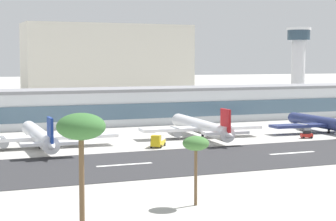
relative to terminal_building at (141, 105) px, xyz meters
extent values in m
plane|color=#B2AFA8|center=(8.82, -78.38, -6.06)|extent=(1400.00, 1400.00, 0.00)
cube|color=#2D2D30|center=(8.82, -77.88, -6.02)|extent=(800.00, 32.36, 0.08)
cube|color=white|center=(-31.77, -77.88, -5.98)|extent=(12.00, 1.20, 0.01)
cube|color=white|center=(9.11, -77.88, -5.98)|extent=(12.00, 1.20, 0.01)
cube|color=silver|center=(0.00, 0.06, -0.50)|extent=(205.64, 20.83, 11.12)
cube|color=#476075|center=(0.00, -10.50, -1.06)|extent=(199.47, 0.30, 5.00)
cube|color=gray|center=(0.00, 0.06, 5.56)|extent=(207.69, 21.03, 1.00)
cylinder|color=silver|center=(93.92, 42.81, 9.42)|extent=(6.39, 6.39, 30.98)
cylinder|color=#2D4251|center=(93.92, 42.81, 27.24)|extent=(10.52, 10.52, 4.66)
cylinder|color=silver|center=(93.92, 42.81, 30.18)|extent=(11.36, 11.36, 1.20)
cube|color=beige|center=(25.83, 122.34, 14.53)|extent=(91.92, 24.86, 41.19)
cylinder|color=white|center=(-43.52, -46.22, -3.10)|extent=(5.26, 38.30, 3.82)
sphere|color=white|center=(-42.79, -27.14, -3.10)|extent=(3.63, 3.63, 3.63)
cone|color=white|center=(-44.24, -65.30, -3.10)|extent=(3.69, 7.00, 3.44)
cube|color=white|center=(-43.55, -46.98, -3.49)|extent=(38.92, 7.19, 0.84)
cylinder|color=gray|center=(-34.84, -47.31, -4.15)|extent=(2.68, 5.44, 2.48)
cylinder|color=gray|center=(-52.25, -46.65, -4.15)|extent=(2.68, 5.44, 2.48)
cube|color=white|center=(-44.18, -63.77, -2.72)|extent=(13.28, 3.65, 0.67)
cube|color=navy|center=(-44.18, -63.77, -0.05)|extent=(0.81, 5.17, 6.11)
cylinder|color=black|center=(-43.59, -48.13, -5.54)|extent=(0.69, 0.69, 1.05)
cylinder|color=white|center=(1.81, -43.68, -2.99)|extent=(7.59, 39.85, 3.97)
sphere|color=white|center=(3.62, -23.93, -2.99)|extent=(3.77, 3.77, 3.77)
cone|color=white|center=(-0.01, -63.42, -2.99)|extent=(4.21, 7.44, 3.57)
cube|color=white|center=(1.73, -44.47, -3.39)|extent=(34.91, 9.09, 0.87)
cylinder|color=gray|center=(9.46, -45.18, -4.08)|extent=(3.08, 5.77, 2.58)
cylinder|color=gray|center=(-6.00, -43.75, -4.08)|extent=(3.08, 5.77, 2.58)
cube|color=white|center=(0.13, -61.84, -2.59)|extent=(11.98, 4.33, 0.70)
cube|color=red|center=(0.13, -61.84, 0.18)|extent=(1.12, 5.39, 6.35)
cylinder|color=black|center=(1.62, -45.65, -5.52)|extent=(0.71, 0.71, 1.09)
cylinder|color=navy|center=(41.73, -47.09, -3.27)|extent=(5.20, 36.23, 3.61)
sphere|color=navy|center=(42.53, -29.05, -3.27)|extent=(3.43, 3.43, 3.43)
cube|color=navy|center=(41.70, -47.81, -3.63)|extent=(36.62, 7.02, 0.79)
cylinder|color=gray|center=(33.52, -47.45, -4.26)|extent=(2.57, 5.15, 2.35)
cylinder|color=black|center=(41.65, -48.89, -5.57)|extent=(0.65, 0.65, 0.99)
cube|color=gold|center=(-15.86, -56.40, -5.01)|extent=(5.45, 6.27, 1.20)
cube|color=silver|center=(-15.44, -55.81, -3.61)|extent=(4.39, 4.85, 1.60)
cube|color=gold|center=(-17.12, -58.15, -3.66)|extent=(2.77, 2.65, 1.50)
cylinder|color=black|center=(-18.06, -57.40, -5.61)|extent=(0.75, 0.89, 0.90)
cylinder|color=black|center=(-16.11, -58.80, -5.61)|extent=(0.75, 0.89, 0.90)
cylinder|color=black|center=(-15.61, -53.99, -5.61)|extent=(0.75, 0.89, 0.90)
cylinder|color=black|center=(-13.66, -55.39, -5.61)|extent=(0.75, 0.89, 0.90)
cube|color=#B2231E|center=(28.22, -56.66, -5.26)|extent=(3.52, 2.45, 1.00)
cube|color=black|center=(28.22, -56.66, -4.31)|extent=(2.21, 1.78, 0.90)
cylinder|color=black|center=(27.38, -55.58, -5.76)|extent=(0.66, 0.44, 0.60)
cylinder|color=black|center=(26.92, -57.11, -5.76)|extent=(0.66, 0.44, 0.60)
cylinder|color=black|center=(29.52, -56.22, -5.76)|extent=(0.66, 0.44, 0.60)
cylinder|color=black|center=(29.06, -57.75, -5.76)|extent=(0.66, 0.44, 0.60)
cylinder|color=brown|center=(-51.99, -121.99, 0.60)|extent=(0.67, 0.67, 13.33)
ellipsoid|color=#386B33|center=(-51.99, -121.99, 7.26)|extent=(6.11, 6.11, 3.36)
cylinder|color=brown|center=(-32.90, -114.72, -1.42)|extent=(0.46, 0.46, 9.29)
ellipsoid|color=#427538|center=(-32.90, -114.72, 3.22)|extent=(3.95, 3.95, 2.17)
camera|label=1|loc=(-70.25, -194.18, 15.38)|focal=64.21mm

